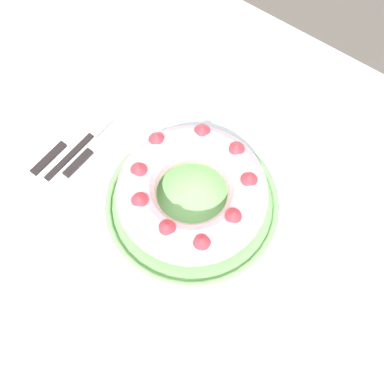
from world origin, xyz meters
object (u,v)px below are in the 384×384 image
(bundt_cake, at_px, (192,192))
(serving_knife, at_px, (63,145))
(serving_dish, at_px, (192,203))
(cake_knife, at_px, (90,151))
(fork, at_px, (83,143))

(bundt_cake, relative_size, serving_knife, 1.40)
(serving_dish, relative_size, bundt_cake, 1.19)
(bundt_cake, xyz_separation_m, serving_knife, (-0.30, -0.05, -0.06))
(cake_knife, bearing_deg, serving_knife, -153.62)
(serving_dish, bearing_deg, fork, -174.72)
(fork, bearing_deg, bundt_cake, 0.95)
(serving_dish, xyz_separation_m, cake_knife, (-0.25, -0.03, -0.01))
(serving_dish, relative_size, fork, 1.80)
(serving_dish, height_order, fork, serving_dish)
(bundt_cake, bearing_deg, cake_knife, -172.66)
(bundt_cake, xyz_separation_m, fork, (-0.27, -0.03, -0.06))
(fork, distance_m, cake_knife, 0.03)
(fork, bearing_deg, serving_dish, 0.94)
(fork, relative_size, serving_knife, 0.93)
(serving_dish, height_order, bundt_cake, bundt_cake)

